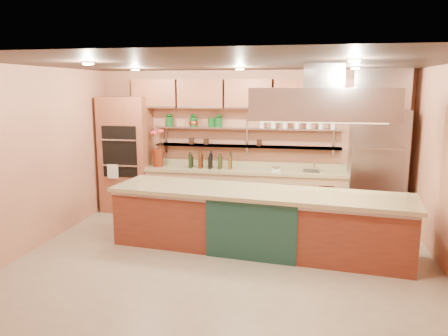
% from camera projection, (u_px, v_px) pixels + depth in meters
% --- Properties ---
extents(floor, '(6.00, 5.00, 0.02)m').
position_uv_depth(floor, '(226.00, 259.00, 6.42)').
color(floor, gray).
rests_on(floor, ground).
extents(ceiling, '(6.00, 5.00, 0.02)m').
position_uv_depth(ceiling, '(226.00, 63.00, 5.90)').
color(ceiling, black).
rests_on(ceiling, wall_back).
extents(wall_back, '(6.00, 0.04, 2.80)m').
position_uv_depth(wall_back, '(250.00, 143.00, 8.57)').
color(wall_back, '#B77556').
rests_on(wall_back, floor).
extents(wall_front, '(6.00, 0.04, 2.80)m').
position_uv_depth(wall_front, '(172.00, 216.00, 3.75)').
color(wall_front, '#B77556').
rests_on(wall_front, floor).
extents(wall_left, '(0.04, 5.00, 2.80)m').
position_uv_depth(wall_left, '(35.00, 158.00, 6.72)').
color(wall_left, '#B77556').
rests_on(wall_left, floor).
extents(oven_stack, '(0.95, 0.64, 2.30)m').
position_uv_depth(oven_stack, '(127.00, 154.00, 8.77)').
color(oven_stack, brown).
rests_on(oven_stack, floor).
extents(refrigerator, '(0.95, 0.72, 2.10)m').
position_uv_depth(refrigerator, '(376.00, 168.00, 7.85)').
color(refrigerator, gray).
rests_on(refrigerator, floor).
extents(back_counter, '(3.84, 0.64, 0.93)m').
position_uv_depth(back_counter, '(245.00, 193.00, 8.46)').
color(back_counter, tan).
rests_on(back_counter, floor).
extents(wall_shelf_lower, '(3.60, 0.26, 0.03)m').
position_uv_depth(wall_shelf_lower, '(246.00, 146.00, 8.46)').
color(wall_shelf_lower, '#A6A8AD').
rests_on(wall_shelf_lower, wall_back).
extents(wall_shelf_upper, '(3.60, 0.26, 0.03)m').
position_uv_depth(wall_shelf_upper, '(246.00, 128.00, 8.40)').
color(wall_shelf_upper, '#A6A8AD').
rests_on(wall_shelf_upper, wall_back).
extents(upper_cabinets, '(4.60, 0.36, 0.55)m').
position_uv_depth(upper_cabinets, '(249.00, 94.00, 8.22)').
color(upper_cabinets, brown).
rests_on(upper_cabinets, wall_back).
extents(range_hood, '(2.00, 1.00, 0.45)m').
position_uv_depth(range_hood, '(323.00, 104.00, 6.21)').
color(range_hood, '#A6A8AD').
rests_on(range_hood, ceiling).
extents(ceiling_downlights, '(4.00, 2.80, 0.02)m').
position_uv_depth(ceiling_downlights, '(229.00, 66.00, 6.10)').
color(ceiling_downlights, '#FFE5A5').
rests_on(ceiling_downlights, ceiling).
extents(island, '(4.56, 1.46, 0.93)m').
position_uv_depth(island, '(258.00, 220.00, 6.71)').
color(island, brown).
rests_on(island, floor).
extents(flower_vase, '(0.25, 0.25, 0.35)m').
position_uv_depth(flower_vase, '(158.00, 158.00, 8.62)').
color(flower_vase, '#5B1D0D').
rests_on(flower_vase, back_counter).
extents(oil_bottle_cluster, '(0.93, 0.58, 0.29)m').
position_uv_depth(oil_bottle_cluster, '(210.00, 161.00, 8.43)').
color(oil_bottle_cluster, black).
rests_on(oil_bottle_cluster, back_counter).
extents(kitchen_scale, '(0.20, 0.17, 0.09)m').
position_uv_depth(kitchen_scale, '(276.00, 168.00, 8.21)').
color(kitchen_scale, silver).
rests_on(kitchen_scale, back_counter).
extents(bar_faucet, '(0.04, 0.04, 0.22)m').
position_uv_depth(bar_faucet, '(314.00, 165.00, 8.16)').
color(bar_faucet, white).
rests_on(bar_faucet, back_counter).
extents(copper_kettle, '(0.19, 0.19, 0.13)m').
position_uv_depth(copper_kettle, '(193.00, 123.00, 8.58)').
color(copper_kettle, '#D55331').
rests_on(copper_kettle, wall_shelf_upper).
extents(green_canister, '(0.15, 0.15, 0.17)m').
position_uv_depth(green_canister, '(212.00, 122.00, 8.51)').
color(green_canister, '#0E4317').
rests_on(green_canister, wall_shelf_upper).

